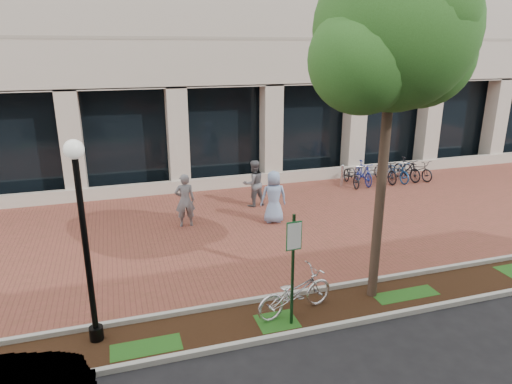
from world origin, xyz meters
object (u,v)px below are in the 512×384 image
object	(u,v)px
lamppost	(84,233)
parking_sign	(293,257)
bollard	(342,175)
pedestrian_left	(185,200)
bike_rack_cluster	(385,172)
pedestrian_mid	(254,183)
street_tree	(395,40)
pedestrian_right	(274,197)
locked_bicycle	(295,292)

from	to	relation	value
lamppost	parking_sign	bearing A→B (deg)	-9.77
bollard	pedestrian_left	bearing A→B (deg)	-160.44
bike_rack_cluster	bollard	bearing A→B (deg)	-177.99
pedestrian_mid	lamppost	bearing A→B (deg)	39.60
street_tree	pedestrian_mid	bearing A→B (deg)	96.83
street_tree	pedestrian_right	distance (m)	7.18
street_tree	pedestrian_left	world-z (taller)	street_tree
lamppost	pedestrian_left	distance (m)	6.42
pedestrian_mid	bike_rack_cluster	size ratio (longest dim) A/B	0.42
pedestrian_mid	bollard	distance (m)	4.49
street_tree	pedestrian_mid	size ratio (longest dim) A/B	4.40
parking_sign	locked_bicycle	size ratio (longest dim) A/B	1.30
locked_bicycle	pedestrian_left	size ratio (longest dim) A/B	1.08
parking_sign	pedestrian_right	size ratio (longest dim) A/B	1.40
bollard	bike_rack_cluster	distance (m)	2.14
locked_bicycle	pedestrian_right	distance (m)	5.57
lamppost	bollard	size ratio (longest dim) A/B	4.25
lamppost	pedestrian_left	world-z (taller)	lamppost
bike_rack_cluster	pedestrian_left	bearing A→B (deg)	-163.44
pedestrian_right	bollard	distance (m)	5.17
parking_sign	bollard	xyz separation A→B (m)	(5.80, 8.82, -1.10)
pedestrian_mid	parking_sign	bearing A→B (deg)	66.80
street_tree	pedestrian_left	size ratio (longest dim) A/B	4.28
street_tree	bollard	xyz separation A→B (m)	(3.46, 8.24, -5.31)
bike_rack_cluster	pedestrian_right	bearing A→B (deg)	-152.87
pedestrian_mid	pedestrian_right	xyz separation A→B (m)	(0.14, -1.81, 0.02)
locked_bicycle	pedestrian_left	xyz separation A→B (m)	(-1.48, 5.91, 0.39)
street_tree	parking_sign	bearing A→B (deg)	-166.13
locked_bicycle	bike_rack_cluster	bearing A→B (deg)	-55.91
pedestrian_left	bollard	bearing A→B (deg)	-158.37
bike_rack_cluster	locked_bicycle	bearing A→B (deg)	-131.25
locked_bicycle	bike_rack_cluster	world-z (taller)	locked_bicycle
parking_sign	lamppost	bearing A→B (deg)	167.43
locked_bicycle	street_tree	bearing A→B (deg)	-98.86
street_tree	locked_bicycle	xyz separation A→B (m)	(-2.10, -0.17, -5.30)
pedestrian_left	bike_rack_cluster	bearing A→B (deg)	-162.48
street_tree	bike_rack_cluster	size ratio (longest dim) A/B	1.84
locked_bicycle	pedestrian_right	bearing A→B (deg)	-28.21
lamppost	bike_rack_cluster	bearing A→B (deg)	34.45
lamppost	pedestrian_right	distance (m)	7.71
lamppost	street_tree	size ratio (longest dim) A/B	0.54
parking_sign	pedestrian_right	world-z (taller)	parking_sign
street_tree	bike_rack_cluster	xyz separation A→B (m)	(5.60, 8.27, -5.33)
pedestrian_mid	pedestrian_right	world-z (taller)	pedestrian_right
street_tree	pedestrian_right	xyz separation A→B (m)	(-0.70, 5.20, -4.91)
pedestrian_left	pedestrian_right	xyz separation A→B (m)	(2.89, -0.54, -0.00)
locked_bicycle	lamppost	bearing A→B (deg)	72.66
locked_bicycle	pedestrian_mid	size ratio (longest dim) A/B	1.11
parking_sign	locked_bicycle	xyz separation A→B (m)	(0.24, 0.41, -1.08)
street_tree	bike_rack_cluster	distance (m)	11.32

